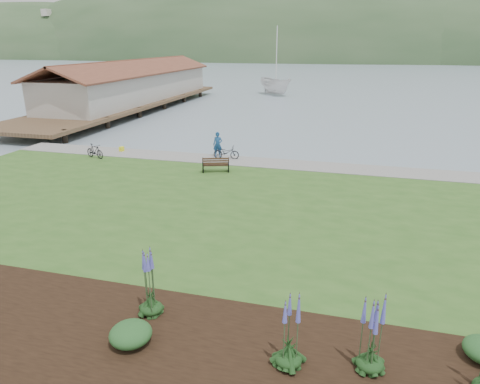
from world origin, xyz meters
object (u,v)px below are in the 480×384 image
object	(u,v)px
bicycle_a	(226,152)
sailboat	(275,95)
person	(218,143)
park_bench	(216,164)

from	to	relation	value
bicycle_a	sailboat	size ratio (longest dim) A/B	0.05
person	bicycle_a	size ratio (longest dim) A/B	1.17
park_bench	person	world-z (taller)	person
bicycle_a	sailboat	world-z (taller)	sailboat
person	sailboat	distance (m)	37.32
bicycle_a	sailboat	xyz separation A→B (m)	(-3.87, 37.46, -0.82)
park_bench	bicycle_a	world-z (taller)	park_bench
person	sailboat	size ratio (longest dim) A/B	0.06
park_bench	bicycle_a	xyz separation A→B (m)	(-0.26, 2.89, -0.03)
person	bicycle_a	world-z (taller)	person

